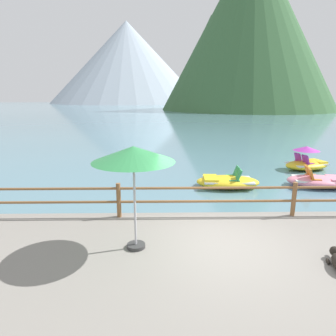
{
  "coord_description": "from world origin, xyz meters",
  "views": [
    {
      "loc": [
        -1.19,
        -5.95,
        3.64
      ],
      "look_at": [
        -0.99,
        5.0,
        0.9
      ],
      "focal_mm": 31.49,
      "sensor_mm": 36.0,
      "label": 1
    }
  ],
  "objects_px": {
    "beach_umbrella": "(133,156)",
    "pedal_boat_1": "(227,181)",
    "pedal_boat_3": "(318,181)",
    "pedal_boat_0": "(307,162)"
  },
  "relations": [
    {
      "from": "beach_umbrella",
      "to": "pedal_boat_1",
      "type": "distance_m",
      "value": 6.7
    },
    {
      "from": "beach_umbrella",
      "to": "pedal_boat_1",
      "type": "bearing_deg",
      "value": 59.82
    },
    {
      "from": "pedal_boat_1",
      "to": "pedal_boat_3",
      "type": "relative_size",
      "value": 1.0
    },
    {
      "from": "beach_umbrella",
      "to": "pedal_boat_0",
      "type": "relative_size",
      "value": 0.88
    },
    {
      "from": "beach_umbrella",
      "to": "pedal_boat_3",
      "type": "distance_m",
      "value": 9.06
    },
    {
      "from": "pedal_boat_0",
      "to": "pedal_boat_1",
      "type": "xyz_separation_m",
      "value": [
        -4.59,
        -2.86,
        -0.14
      ]
    },
    {
      "from": "pedal_boat_1",
      "to": "pedal_boat_3",
      "type": "height_order",
      "value": "pedal_boat_1"
    },
    {
      "from": "beach_umbrella",
      "to": "pedal_boat_0",
      "type": "xyz_separation_m",
      "value": [
        7.77,
        8.33,
        -2.06
      ]
    },
    {
      "from": "pedal_boat_1",
      "to": "pedal_boat_3",
      "type": "distance_m",
      "value": 3.68
    },
    {
      "from": "beach_umbrella",
      "to": "pedal_boat_1",
      "type": "xyz_separation_m",
      "value": [
        3.18,
        5.47,
        -2.2
      ]
    }
  ]
}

